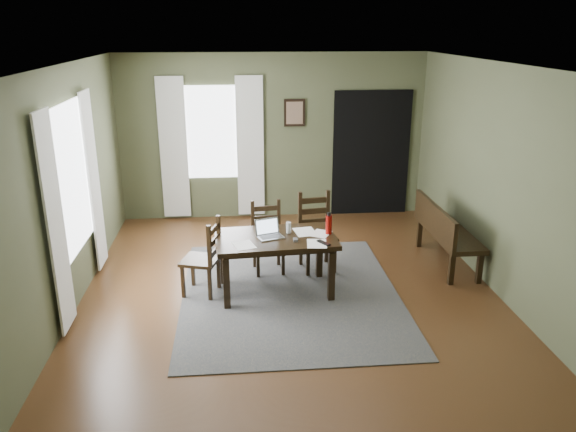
{
  "coord_description": "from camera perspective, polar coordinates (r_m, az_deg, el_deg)",
  "views": [
    {
      "loc": [
        -0.59,
        -6.13,
        3.11
      ],
      "look_at": [
        0.0,
        0.3,
        0.9
      ],
      "focal_mm": 35.0,
      "sensor_mm": 36.0,
      "label": 1
    }
  ],
  "objects": [
    {
      "name": "paper_a",
      "position": [
        6.44,
        -4.5,
        -2.95
      ],
      "size": [
        0.29,
        0.34,
        0.0
      ],
      "primitive_type": "cube",
      "rotation": [
        0.0,
        0.0,
        0.29
      ],
      "color": "white",
      "rests_on": "dining_table"
    },
    {
      "name": "curtain_left_far",
      "position": [
        7.63,
        -19.13,
        3.34
      ],
      "size": [
        0.03,
        0.48,
        2.3
      ],
      "color": "silver",
      "rests_on": "ground"
    },
    {
      "name": "chair_end",
      "position": [
        6.78,
        -8.51,
        -4.28
      ],
      "size": [
        0.51,
        0.51,
        0.94
      ],
      "rotation": [
        0.0,
        0.0,
        -1.86
      ],
      "color": "black",
      "rests_on": "rug"
    },
    {
      "name": "tv_remote",
      "position": [
        6.47,
        3.62,
        -2.74
      ],
      "size": [
        0.14,
        0.19,
        0.02
      ],
      "primitive_type": "cube",
      "rotation": [
        0.0,
        0.0,
        0.55
      ],
      "color": "black",
      "rests_on": "dining_table"
    },
    {
      "name": "framed_picture",
      "position": [
        9.25,
        0.66,
        10.44
      ],
      "size": [
        0.34,
        0.03,
        0.44
      ],
      "color": "black",
      "rests_on": "ground"
    },
    {
      "name": "drinking_glass",
      "position": [
        6.76,
        0.05,
        -1.19
      ],
      "size": [
        0.07,
        0.07,
        0.13
      ],
      "primitive_type": "cylinder",
      "rotation": [
        0.0,
        0.0,
        0.09
      ],
      "color": "silver",
      "rests_on": "dining_table"
    },
    {
      "name": "dining_table",
      "position": [
        6.7,
        -1.28,
        -2.83
      ],
      "size": [
        1.47,
        0.95,
        0.71
      ],
      "rotation": [
        0.0,
        0.0,
        0.07
      ],
      "color": "black",
      "rests_on": "rug"
    },
    {
      "name": "paper_c",
      "position": [
        6.82,
        1.74,
        -1.61
      ],
      "size": [
        0.29,
        0.35,
        0.0
      ],
      "primitive_type": "cube",
      "rotation": [
        0.0,
        0.0,
        0.15
      ],
      "color": "white",
      "rests_on": "dining_table"
    },
    {
      "name": "chair_back_left",
      "position": [
        7.36,
        -2.08,
        -2.24
      ],
      "size": [
        0.45,
        0.45,
        0.93
      ],
      "rotation": [
        0.0,
        0.0,
        0.11
      ],
      "color": "black",
      "rests_on": "rug"
    },
    {
      "name": "room_shell",
      "position": [
        6.29,
        0.25,
        6.91
      ],
      "size": [
        5.02,
        6.02,
        2.71
      ],
      "color": "#4A5034",
      "rests_on": "ground"
    },
    {
      "name": "doorway_back",
      "position": [
        9.59,
        8.44,
        6.3
      ],
      "size": [
        1.3,
        0.03,
        2.1
      ],
      "color": "black",
      "rests_on": "ground"
    },
    {
      "name": "water_bottle",
      "position": [
        6.74,
        4.17,
        -0.83
      ],
      "size": [
        0.09,
        0.09,
        0.27
      ],
      "rotation": [
        0.0,
        0.0,
        0.15
      ],
      "color": "#A4120C",
      "rests_on": "dining_table"
    },
    {
      "name": "chair_back_right",
      "position": [
        7.43,
        2.92,
        -1.69
      ],
      "size": [
        0.51,
        0.51,
        1.02
      ],
      "rotation": [
        0.0,
        0.0,
        0.14
      ],
      "color": "black",
      "rests_on": "rug"
    },
    {
      "name": "laptop",
      "position": [
        6.66,
        -1.96,
        -1.66
      ],
      "size": [
        0.36,
        0.32,
        0.2
      ],
      "rotation": [
        0.0,
        0.0,
        0.32
      ],
      "color": "#B7B7BC",
      "rests_on": "dining_table"
    },
    {
      "name": "window_back",
      "position": [
        9.26,
        -7.78,
        8.4
      ],
      "size": [
        1.0,
        0.01,
        1.5
      ],
      "color": "white",
      "rests_on": "ground"
    },
    {
      "name": "computer_mouse",
      "position": [
        6.53,
        0.77,
        -2.44
      ],
      "size": [
        0.05,
        0.09,
        0.03
      ],
      "primitive_type": "cube",
      "rotation": [
        0.0,
        0.0,
        -0.01
      ],
      "color": "#3F3F42",
      "rests_on": "dining_table"
    },
    {
      "name": "curtain_back_left",
      "position": [
        9.33,
        -11.55,
        6.7
      ],
      "size": [
        0.44,
        0.03,
        2.3
      ],
      "color": "silver",
      "rests_on": "ground"
    },
    {
      "name": "bench",
      "position": [
        7.83,
        15.54,
        -1.26
      ],
      "size": [
        0.48,
        1.5,
        0.85
      ],
      "rotation": [
        0.0,
        0.0,
        1.57
      ],
      "color": "black",
      "rests_on": "ground"
    },
    {
      "name": "rug",
      "position": [
        6.9,
        0.23,
        -7.86
      ],
      "size": [
        2.6,
        3.2,
        0.01
      ],
      "color": "#3E3E3E",
      "rests_on": "ground"
    },
    {
      "name": "curtain_left_near",
      "position": [
        6.12,
        -22.55,
        -0.8
      ],
      "size": [
        0.03,
        0.48,
        2.3
      ],
      "color": "silver",
      "rests_on": "ground"
    },
    {
      "name": "paper_d",
      "position": [
        6.77,
        3.35,
        -1.79
      ],
      "size": [
        0.32,
        0.34,
        0.0
      ],
      "primitive_type": "cube",
      "rotation": [
        0.0,
        0.0,
        -0.52
      ],
      "color": "white",
      "rests_on": "dining_table"
    },
    {
      "name": "curtain_back_right",
      "position": [
        9.27,
        -3.86,
        6.97
      ],
      "size": [
        0.44,
        0.03,
        2.3
      ],
      "color": "silver",
      "rests_on": "ground"
    },
    {
      "name": "window_left",
      "position": [
        6.81,
        -21.14,
        3.49
      ],
      "size": [
        0.01,
        1.3,
        1.7
      ],
      "color": "white",
      "rests_on": "ground"
    },
    {
      "name": "paper_b",
      "position": [
        6.46,
        2.94,
        -2.82
      ],
      "size": [
        0.25,
        0.31,
        0.0
      ],
      "primitive_type": "cube",
      "rotation": [
        0.0,
        0.0,
        -0.11
      ],
      "color": "white",
      "rests_on": "dining_table"
    },
    {
      "name": "ground",
      "position": [
        6.9,
        0.23,
        -7.94
      ],
      "size": [
        5.0,
        6.0,
        0.01
      ],
      "color": "#492C16"
    }
  ]
}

